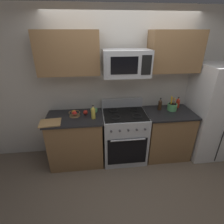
# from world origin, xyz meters

# --- Properties ---
(ground_plane) EXTENTS (16.00, 16.00, 0.00)m
(ground_plane) POSITION_xyz_m (0.00, 0.00, 0.00)
(ground_plane) COLOR #6B5B4C
(wall_back) EXTENTS (8.00, 0.10, 2.60)m
(wall_back) POSITION_xyz_m (0.00, 1.07, 1.30)
(wall_back) COLOR beige
(wall_back) RESTS_ON ground
(counter_left) EXTENTS (0.95, 0.64, 0.91)m
(counter_left) POSITION_xyz_m (-0.86, 0.68, 0.46)
(counter_left) COLOR olive
(counter_left) RESTS_ON ground
(range_oven) EXTENTS (0.76, 0.69, 1.09)m
(range_oven) POSITION_xyz_m (-0.00, 0.68, 0.47)
(range_oven) COLOR #B2B5BA
(range_oven) RESTS_ON ground
(counter_right) EXTENTS (0.85, 0.64, 0.91)m
(counter_right) POSITION_xyz_m (0.81, 0.68, 0.46)
(counter_right) COLOR olive
(counter_right) RESTS_ON ground
(refrigerator) EXTENTS (0.78, 0.76, 1.73)m
(refrigerator) POSITION_xyz_m (1.65, 0.66, 0.87)
(refrigerator) COLOR silver
(refrigerator) RESTS_ON ground
(microwave) EXTENTS (0.72, 0.44, 0.40)m
(microwave) POSITION_xyz_m (-0.00, 0.71, 1.77)
(microwave) COLOR #B2B5BA
(upper_cabinets_left) EXTENTS (0.94, 0.34, 0.64)m
(upper_cabinets_left) POSITION_xyz_m (-0.87, 0.85, 1.91)
(upper_cabinets_left) COLOR olive
(upper_cabinets_right) EXTENTS (0.84, 0.34, 0.64)m
(upper_cabinets_right) POSITION_xyz_m (0.82, 0.85, 1.91)
(upper_cabinets_right) COLOR olive
(utensil_crock) EXTENTS (0.17, 0.17, 0.27)m
(utensil_crock) POSITION_xyz_m (0.88, 0.75, 0.98)
(utensil_crock) COLOR #59AD66
(utensil_crock) RESTS_ON counter_right
(fruit_basket) EXTENTS (0.19, 0.19, 0.10)m
(fruit_basket) POSITION_xyz_m (-0.86, 0.72, 0.95)
(fruit_basket) COLOR brown
(fruit_basket) RESTS_ON counter_left
(apple_loose) EXTENTS (0.08, 0.08, 0.08)m
(apple_loose) POSITION_xyz_m (-0.67, 0.75, 0.95)
(apple_loose) COLOR red
(apple_loose) RESTS_ON counter_left
(cutting_board) EXTENTS (0.34, 0.29, 0.02)m
(cutting_board) POSITION_xyz_m (-1.22, 0.51, 0.92)
(cutting_board) COLOR tan
(cutting_board) RESTS_ON counter_left
(bottle_soy) EXTENTS (0.07, 0.07, 0.22)m
(bottle_soy) POSITION_xyz_m (0.67, 0.80, 1.01)
(bottle_soy) COLOR #382314
(bottle_soy) RESTS_ON counter_right
(bottle_oil) EXTENTS (0.07, 0.07, 0.23)m
(bottle_oil) POSITION_xyz_m (-0.54, 0.59, 1.02)
(bottle_oil) COLOR gold
(bottle_oil) RESTS_ON counter_left
(bottle_hot_sauce) EXTENTS (0.07, 0.07, 0.20)m
(bottle_hot_sauce) POSITION_xyz_m (1.04, 0.86, 1.00)
(bottle_hot_sauce) COLOR red
(bottle_hot_sauce) RESTS_ON counter_right
(prep_bowl) EXTENTS (0.13, 0.13, 0.05)m
(prep_bowl) POSITION_xyz_m (-0.53, 0.86, 0.94)
(prep_bowl) COLOR #59AD66
(prep_bowl) RESTS_ON counter_left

